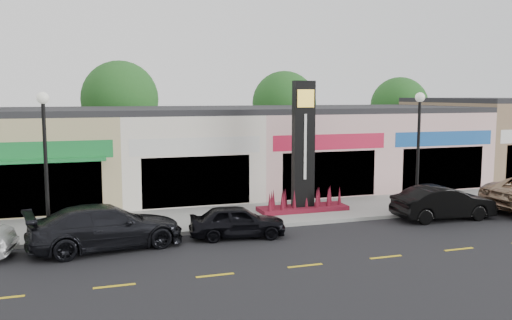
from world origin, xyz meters
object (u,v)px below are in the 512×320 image
at_px(pylon_sign, 303,165).
at_px(car_black_sedan, 237,221).
at_px(lamp_east_near, 419,139).
at_px(car_dark_sedan, 106,227).
at_px(car_black_conv, 443,203).
at_px(lamp_west_near, 45,151).

distance_m(pylon_sign, car_black_sedan, 5.39).
xyz_separation_m(lamp_east_near, car_dark_sedan, (-13.99, -1.41, -2.68)).
bearing_deg(car_black_conv, lamp_east_near, 21.49).
relative_size(lamp_west_near, car_black_conv, 1.20).
bearing_deg(car_black_conv, lamp_west_near, 87.51).
xyz_separation_m(lamp_west_near, pylon_sign, (11.00, 1.70, -1.20)).
bearing_deg(lamp_east_near, car_dark_sedan, -174.25).
bearing_deg(lamp_west_near, pylon_sign, 8.77).
height_order(lamp_east_near, car_black_conv, lamp_east_near).
distance_m(pylon_sign, car_dark_sedan, 9.63).
xyz_separation_m(car_dark_sedan, car_black_conv, (14.46, 0.06, -0.05)).
relative_size(lamp_west_near, lamp_east_near, 1.00).
bearing_deg(car_dark_sedan, pylon_sign, -80.00).
height_order(car_dark_sedan, car_black_conv, car_dark_sedan).
relative_size(car_black_sedan, car_black_conv, 0.82).
xyz_separation_m(lamp_east_near, pylon_sign, (-5.00, 1.70, -1.20)).
xyz_separation_m(lamp_west_near, car_dark_sedan, (2.01, -1.41, -2.68)).
xyz_separation_m(lamp_east_near, car_black_sedan, (-9.09, -1.42, -2.84)).
distance_m(lamp_west_near, pylon_sign, 11.19).
bearing_deg(car_dark_sedan, lamp_west_near, 45.85).
distance_m(car_dark_sedan, car_black_sedan, 4.91).
height_order(pylon_sign, car_dark_sedan, pylon_sign).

